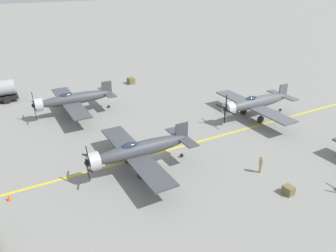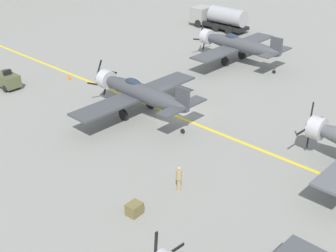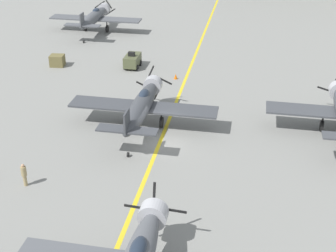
# 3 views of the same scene
# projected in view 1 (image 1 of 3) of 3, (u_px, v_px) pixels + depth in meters

# --- Properties ---
(ground_plane) EXTENTS (400.00, 400.00, 0.00)m
(ground_plane) POSITION_uv_depth(u_px,v_px,m) (151.00, 155.00, 32.19)
(ground_plane) COLOR gray
(taxiway_stripe) EXTENTS (0.30, 160.00, 0.01)m
(taxiway_stripe) POSITION_uv_depth(u_px,v_px,m) (151.00, 155.00, 32.19)
(taxiway_stripe) COLOR yellow
(taxiway_stripe) RESTS_ON ground
(airplane_mid_right) EXTENTS (12.00, 9.98, 3.75)m
(airplane_mid_right) POSITION_uv_depth(u_px,v_px,m) (73.00, 99.00, 40.60)
(airplane_mid_right) COLOR #43464B
(airplane_mid_right) RESTS_ON ground
(airplane_near_center) EXTENTS (12.00, 9.98, 3.80)m
(airplane_near_center) POSITION_uv_depth(u_px,v_px,m) (255.00, 103.00, 39.52)
(airplane_near_center) COLOR #56595E
(airplane_near_center) RESTS_ON ground
(airplane_mid_center) EXTENTS (12.00, 9.98, 3.68)m
(airplane_mid_center) POSITION_uv_depth(u_px,v_px,m) (138.00, 150.00, 28.93)
(airplane_mid_center) COLOR #404348
(airplane_mid_center) RESTS_ON ground
(ground_crew_inspecting) EXTENTS (0.36, 0.36, 1.66)m
(ground_crew_inspecting) POSITION_uv_depth(u_px,v_px,m) (261.00, 164.00, 28.97)
(ground_crew_inspecting) COLOR tan
(ground_crew_inspecting) RESTS_ON ground
(supply_crate_by_tanker) EXTENTS (0.90, 0.77, 0.71)m
(supply_crate_by_tanker) POSITION_uv_depth(u_px,v_px,m) (288.00, 190.00, 26.36)
(supply_crate_by_tanker) COLOR brown
(supply_crate_by_tanker) RESTS_ON ground
(supply_crate_outboard) EXTENTS (1.19, 1.01, 0.95)m
(supply_crate_outboard) POSITION_uv_depth(u_px,v_px,m) (131.00, 81.00, 52.80)
(supply_crate_outboard) COLOR brown
(supply_crate_outboard) RESTS_ON ground
(traffic_cone) EXTENTS (0.36, 0.36, 0.55)m
(traffic_cone) POSITION_uv_depth(u_px,v_px,m) (9.00, 197.00, 25.62)
(traffic_cone) COLOR orange
(traffic_cone) RESTS_ON ground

